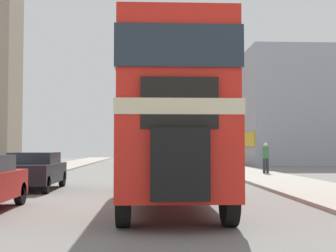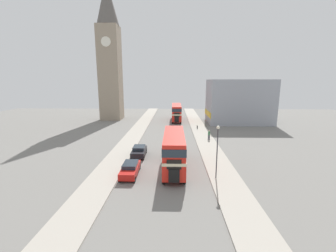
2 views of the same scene
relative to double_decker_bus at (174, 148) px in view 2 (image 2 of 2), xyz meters
name	(u,v)px [view 2 (image 2 of 2)]	position (x,y,z in m)	size (l,w,h in m)	color
ground_plane	(165,170)	(-1.09, -0.38, -2.62)	(120.00, 120.00, 0.00)	slate
sidewalk_right	(221,170)	(5.66, -0.38, -2.56)	(3.50, 120.00, 0.12)	#A8A093
sidewalk_left	(110,169)	(-7.84, -0.38, -2.56)	(3.50, 120.00, 0.12)	#A8A093
double_decker_bus	(174,148)	(0.00, 0.00, 0.00)	(2.47, 10.26, 4.40)	red
bus_distant	(176,111)	(0.71, 33.76, -0.06)	(2.42, 11.06, 4.29)	red
car_parked_near	(130,169)	(-4.98, -1.99, -1.88)	(1.76, 4.57, 1.43)	red
car_parked_mid	(139,151)	(-4.97, 4.57, -1.87)	(1.82, 4.02, 1.44)	black
pedestrian_walking	(209,134)	(6.33, 13.48, -1.50)	(0.36, 0.36, 1.78)	#282833
bicycle_on_pavement	(197,127)	(5.23, 23.04, -2.14)	(0.05, 1.76, 0.78)	black
street_lamp	(217,144)	(4.61, -2.84, 1.33)	(0.36, 0.36, 5.86)	#38383D
church_tower	(109,51)	(-17.22, 35.90, 15.70)	(5.74, 5.74, 35.88)	gray
shop_building_block	(239,101)	(16.47, 31.38, 2.82)	(15.56, 10.12, 10.89)	#999EA8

